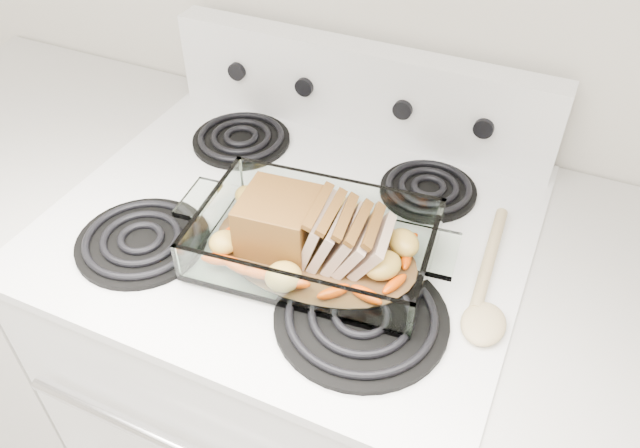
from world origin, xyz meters
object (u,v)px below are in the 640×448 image
at_px(electric_range, 298,373).
at_px(pork_roast, 301,226).
at_px(counter_left, 62,285).
at_px(baking_dish, 315,246).

xyz_separation_m(electric_range, pork_roast, (0.06, -0.08, 0.51)).
bearing_deg(electric_range, counter_left, -179.90).
bearing_deg(pork_roast, electric_range, 132.28).
bearing_deg(pork_roast, counter_left, -179.61).
bearing_deg(baking_dish, counter_left, 168.20).
bearing_deg(pork_roast, baking_dish, 6.38).
bearing_deg(electric_range, baking_dish, -44.60).
bearing_deg(counter_left, pork_roast, -5.99).
distance_m(counter_left, baking_dish, 0.90).
relative_size(electric_range, baking_dish, 3.14).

